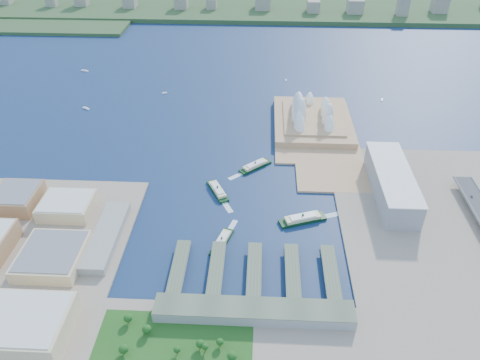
# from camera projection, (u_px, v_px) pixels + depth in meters

# --- Properties ---
(ground) EXTENTS (3000.00, 3000.00, 0.00)m
(ground) POSITION_uv_depth(u_px,v_px,m) (245.00, 229.00, 583.23)
(ground) COLOR #0E2345
(ground) RESTS_ON ground
(west_land) EXTENTS (220.00, 390.00, 3.00)m
(west_land) POSITION_uv_depth(u_px,v_px,m) (10.00, 284.00, 506.71)
(west_land) COLOR gray
(west_land) RESTS_ON ground
(east_land) EXTENTS (240.00, 500.00, 3.00)m
(east_land) POSITION_uv_depth(u_px,v_px,m) (453.00, 264.00, 531.48)
(east_land) COLOR gray
(east_land) RESTS_ON ground
(peninsula) EXTENTS (135.00, 220.00, 3.00)m
(peninsula) POSITION_uv_depth(u_px,v_px,m) (314.00, 130.00, 790.88)
(peninsula) COLOR tan
(peninsula) RESTS_ON ground
(far_shore) EXTENTS (2200.00, 260.00, 12.00)m
(far_shore) POSITION_uv_depth(u_px,v_px,m) (259.00, 10.00, 1382.51)
(far_shore) COLOR #2D4926
(far_shore) RESTS_ON ground
(opera_house) EXTENTS (134.00, 180.00, 58.00)m
(opera_house) POSITION_uv_depth(u_px,v_px,m) (314.00, 108.00, 789.92)
(opera_house) COLOR white
(opera_house) RESTS_ON peninsula
(toaster_building) EXTENTS (45.00, 155.00, 35.00)m
(toaster_building) POSITION_uv_depth(u_px,v_px,m) (392.00, 183.00, 628.96)
(toaster_building) COLOR gray
(toaster_building) RESTS_ON east_land
(west_buildings) EXTENTS (200.00, 280.00, 27.00)m
(west_buildings) POSITION_uv_depth(u_px,v_px,m) (21.00, 251.00, 526.79)
(west_buildings) COLOR #9C734E
(west_buildings) RESTS_ON west_land
(ferry_wharves) EXTENTS (184.00, 90.00, 9.30)m
(ferry_wharves) POSITION_uv_depth(u_px,v_px,m) (254.00, 271.00, 518.55)
(ferry_wharves) COLOR #4B5641
(ferry_wharves) RESTS_ON ground
(terminal_building) EXTENTS (200.00, 28.00, 12.00)m
(terminal_building) POSITION_uv_depth(u_px,v_px,m) (254.00, 312.00, 466.88)
(terminal_building) COLOR gray
(terminal_building) RESTS_ON south_land
(park) EXTENTS (150.00, 110.00, 16.00)m
(park) POSITION_uv_depth(u_px,v_px,m) (170.00, 355.00, 423.79)
(park) COLOR #194714
(park) RESTS_ON south_land
(far_skyline) EXTENTS (1900.00, 140.00, 55.00)m
(far_skyline) POSITION_uv_depth(u_px,v_px,m) (259.00, 0.00, 1346.96)
(far_skyline) COLOR gray
(far_skyline) RESTS_ON far_shore
(ferry_a) EXTENTS (35.58, 53.59, 10.04)m
(ferry_a) POSITION_uv_depth(u_px,v_px,m) (217.00, 189.00, 644.35)
(ferry_a) COLOR black
(ferry_a) RESTS_ON ground
(ferry_b) EXTENTS (48.89, 45.65, 10.09)m
(ferry_b) POSITION_uv_depth(u_px,v_px,m) (255.00, 165.00, 695.28)
(ferry_b) COLOR black
(ferry_b) RESTS_ON ground
(ferry_c) EXTENTS (27.24, 51.22, 9.40)m
(ferry_c) POSITION_uv_depth(u_px,v_px,m) (222.00, 240.00, 559.49)
(ferry_c) COLOR black
(ferry_c) RESTS_ON ground
(ferry_d) EXTENTS (62.62, 35.24, 11.53)m
(ferry_d) POSITION_uv_depth(u_px,v_px,m) (303.00, 218.00, 592.88)
(ferry_d) COLOR black
(ferry_d) RESTS_ON ground
(boat_a) EXTENTS (15.39, 11.46, 3.02)m
(boat_a) POSITION_uv_depth(u_px,v_px,m) (86.00, 108.00, 858.23)
(boat_a) COLOR white
(boat_a) RESTS_ON ground
(boat_b) EXTENTS (10.05, 6.95, 2.57)m
(boat_b) POSITION_uv_depth(u_px,v_px,m) (165.00, 93.00, 913.43)
(boat_b) COLOR white
(boat_b) RESTS_ON ground
(boat_c) EXTENTS (6.58, 11.79, 2.55)m
(boat_c) POSITION_uv_depth(u_px,v_px,m) (382.00, 100.00, 888.38)
(boat_c) COLOR white
(boat_c) RESTS_ON ground
(boat_d) EXTENTS (17.47, 8.73, 2.89)m
(boat_d) POSITION_uv_depth(u_px,v_px,m) (85.00, 71.00, 1007.62)
(boat_d) COLOR white
(boat_d) RESTS_ON ground
(boat_e) EXTENTS (3.39, 9.88, 2.41)m
(boat_e) POSITION_uv_depth(u_px,v_px,m) (286.00, 80.00, 965.44)
(boat_e) COLOR white
(boat_e) RESTS_ON ground
(car_c) EXTENTS (2.05, 5.05, 1.47)m
(car_c) POSITION_uv_depth(u_px,v_px,m) (472.00, 197.00, 612.64)
(car_c) COLOR slate
(car_c) RESTS_ON expressway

